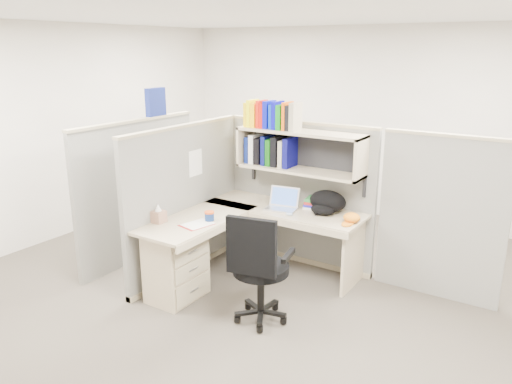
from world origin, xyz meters
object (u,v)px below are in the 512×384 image
Objects in this scene: backpack at (325,202)px; task_chair at (259,285)px; desk at (206,251)px; laptop at (281,199)px; snack_canister at (209,216)px.

task_chair reaches higher than backpack.
laptop reaches higher than desk.
desk is 1.65× the size of task_chair.
backpack is 0.37× the size of task_chair.
laptop is (0.40, 0.79, 0.41)m from desk.
backpack is 4.02× the size of snack_canister.
desk is 0.81m from task_chair.
desk is at bearing -150.53° from backpack.
task_chair is (0.37, -1.01, -0.47)m from laptop.
backpack reaches higher than desk.
snack_canister is at bearing -153.95° from backpack.
desk is at bearing -80.73° from snack_canister.
laptop is at bearing -179.91° from backpack.
desk is 0.35m from snack_canister.
laptop is at bearing 110.12° from task_chair.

